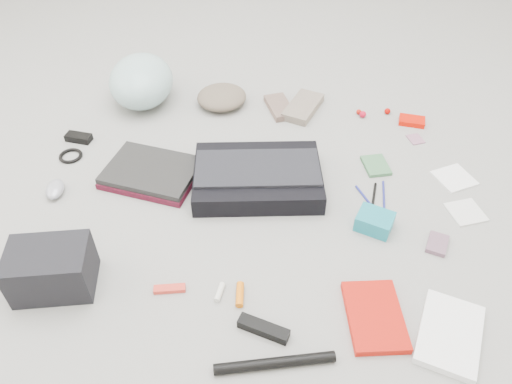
# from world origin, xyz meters

# --- Properties ---
(ground_plane) EXTENTS (4.00, 4.00, 0.00)m
(ground_plane) POSITION_xyz_m (0.00, 0.00, 0.00)
(ground_plane) COLOR gray
(messenger_bag) EXTENTS (0.48, 0.36, 0.07)m
(messenger_bag) POSITION_xyz_m (0.00, 0.09, 0.04)
(messenger_bag) COLOR black
(messenger_bag) RESTS_ON ground_plane
(bag_flap) EXTENTS (0.45, 0.24, 0.01)m
(bag_flap) POSITION_xyz_m (0.00, 0.09, 0.08)
(bag_flap) COLOR black
(bag_flap) RESTS_ON messenger_bag
(laptop_sleeve) EXTENTS (0.38, 0.32, 0.02)m
(laptop_sleeve) POSITION_xyz_m (-0.39, 0.11, 0.01)
(laptop_sleeve) COLOR #4F0F20
(laptop_sleeve) RESTS_ON ground_plane
(laptop) EXTENTS (0.37, 0.30, 0.02)m
(laptop) POSITION_xyz_m (-0.39, 0.11, 0.03)
(laptop) COLOR black
(laptop) RESTS_ON laptop_sleeve
(bike_helmet) EXTENTS (0.30, 0.36, 0.20)m
(bike_helmet) POSITION_xyz_m (-0.53, 0.61, 0.10)
(bike_helmet) COLOR #A2CACB
(bike_helmet) RESTS_ON ground_plane
(beanie) EXTENTS (0.28, 0.28, 0.08)m
(beanie) POSITION_xyz_m (-0.19, 0.60, 0.04)
(beanie) COLOR brown
(beanie) RESTS_ON ground_plane
(mitten_left) EXTENTS (0.15, 0.20, 0.03)m
(mitten_left) POSITION_xyz_m (0.07, 0.58, 0.01)
(mitten_left) COLOR #6F574E
(mitten_left) RESTS_ON ground_plane
(mitten_right) EXTENTS (0.19, 0.25, 0.03)m
(mitten_right) POSITION_xyz_m (0.17, 0.58, 0.02)
(mitten_right) COLOR gray
(mitten_right) RESTS_ON ground_plane
(power_brick) EXTENTS (0.11, 0.06, 0.03)m
(power_brick) POSITION_xyz_m (-0.73, 0.31, 0.01)
(power_brick) COLOR black
(power_brick) RESTS_ON ground_plane
(cable_coil) EXTENTS (0.09, 0.09, 0.01)m
(cable_coil) POSITION_xyz_m (-0.73, 0.21, 0.01)
(cable_coil) COLOR black
(cable_coil) RESTS_ON ground_plane
(mouse) EXTENTS (0.08, 0.11, 0.04)m
(mouse) POSITION_xyz_m (-0.71, 0.00, 0.02)
(mouse) COLOR #90919E
(mouse) RESTS_ON ground_plane
(camera_bag) EXTENTS (0.25, 0.19, 0.15)m
(camera_bag) POSITION_xyz_m (-0.57, -0.38, 0.07)
(camera_bag) COLOR black
(camera_bag) RESTS_ON ground_plane
(multitool) EXTENTS (0.10, 0.04, 0.01)m
(multitool) POSITION_xyz_m (-0.23, -0.39, 0.01)
(multitool) COLOR red
(multitool) RESTS_ON ground_plane
(toiletry_tube_white) EXTENTS (0.03, 0.06, 0.02)m
(toiletry_tube_white) POSITION_xyz_m (-0.08, -0.39, 0.01)
(toiletry_tube_white) COLOR silver
(toiletry_tube_white) RESTS_ON ground_plane
(toiletry_tube_orange) EXTENTS (0.03, 0.08, 0.02)m
(toiletry_tube_orange) POSITION_xyz_m (-0.02, -0.40, 0.01)
(toiletry_tube_orange) COLOR orange
(toiletry_tube_orange) RESTS_ON ground_plane
(u_lock) EXTENTS (0.15, 0.08, 0.03)m
(u_lock) POSITION_xyz_m (0.05, -0.51, 0.01)
(u_lock) COLOR black
(u_lock) RESTS_ON ground_plane
(bike_pump) EXTENTS (0.32, 0.09, 0.03)m
(bike_pump) POSITION_xyz_m (0.09, -0.60, 0.01)
(bike_pump) COLOR black
(bike_pump) RESTS_ON ground_plane
(book_red) EXTENTS (0.17, 0.24, 0.02)m
(book_red) POSITION_xyz_m (0.36, -0.45, 0.01)
(book_red) COLOR red
(book_red) RESTS_ON ground_plane
(book_white) EXTENTS (0.23, 0.28, 0.02)m
(book_white) POSITION_xyz_m (0.56, -0.49, 0.01)
(book_white) COLOR white
(book_white) RESTS_ON ground_plane
(notepad) EXTENTS (0.11, 0.13, 0.01)m
(notepad) POSITION_xyz_m (0.44, 0.22, 0.01)
(notepad) COLOR #396742
(notepad) RESTS_ON ground_plane
(pen_blue) EXTENTS (0.07, 0.13, 0.01)m
(pen_blue) POSITION_xyz_m (0.39, 0.04, 0.00)
(pen_blue) COLOR navy
(pen_blue) RESTS_ON ground_plane
(pen_black) EXTENTS (0.04, 0.16, 0.01)m
(pen_black) POSITION_xyz_m (0.41, 0.04, 0.00)
(pen_black) COLOR black
(pen_black) RESTS_ON ground_plane
(pen_navy) EXTENTS (0.02, 0.14, 0.01)m
(pen_navy) POSITION_xyz_m (0.45, 0.06, 0.00)
(pen_navy) COLOR navy
(pen_navy) RESTS_ON ground_plane
(accordion_wallet) EXTENTS (0.14, 0.13, 0.06)m
(accordion_wallet) POSITION_xyz_m (0.40, -0.09, 0.03)
(accordion_wallet) COLOR teal
(accordion_wallet) RESTS_ON ground_plane
(card_deck) EXTENTS (0.09, 0.10, 0.02)m
(card_deck) POSITION_xyz_m (0.59, -0.16, 0.01)
(card_deck) COLOR #755367
(card_deck) RESTS_ON ground_plane
(napkin_top) EXTENTS (0.17, 0.17, 0.01)m
(napkin_top) POSITION_xyz_m (0.72, 0.17, 0.00)
(napkin_top) COLOR white
(napkin_top) RESTS_ON ground_plane
(napkin_bottom) EXTENTS (0.14, 0.14, 0.01)m
(napkin_bottom) POSITION_xyz_m (0.72, -0.01, 0.00)
(napkin_bottom) COLOR silver
(napkin_bottom) RESTS_ON ground_plane
(lollipop_a) EXTENTS (0.03, 0.03, 0.02)m
(lollipop_a) POSITION_xyz_m (0.41, 0.57, 0.01)
(lollipop_a) COLOR #A61409
(lollipop_a) RESTS_ON ground_plane
(lollipop_b) EXTENTS (0.04, 0.04, 0.03)m
(lollipop_b) POSITION_xyz_m (0.42, 0.54, 0.01)
(lollipop_b) COLOR #B40924
(lollipop_b) RESTS_ON ground_plane
(lollipop_c) EXTENTS (0.03, 0.03, 0.03)m
(lollipop_c) POSITION_xyz_m (0.53, 0.58, 0.01)
(lollipop_c) COLOR #A30500
(lollipop_c) RESTS_ON ground_plane
(altoids_tin) EXTENTS (0.11, 0.08, 0.02)m
(altoids_tin) POSITION_xyz_m (0.62, 0.51, 0.01)
(altoids_tin) COLOR red
(altoids_tin) RESTS_ON ground_plane
(stamp_sheet) EXTENTS (0.07, 0.08, 0.00)m
(stamp_sheet) POSITION_xyz_m (0.62, 0.40, 0.00)
(stamp_sheet) COLOR #A06782
(stamp_sheet) RESTS_ON ground_plane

